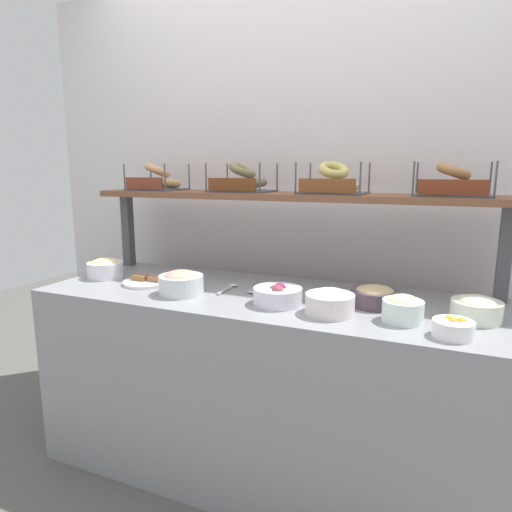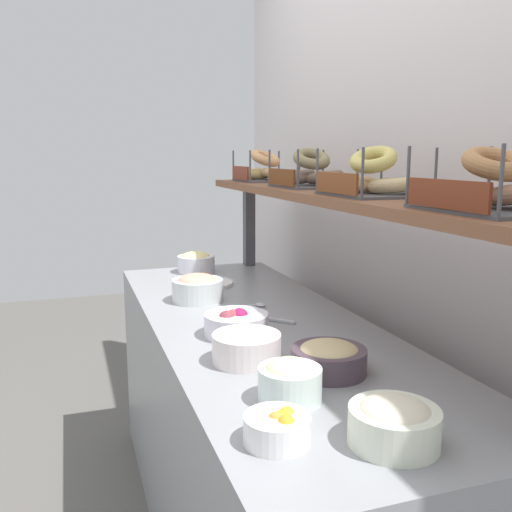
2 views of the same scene
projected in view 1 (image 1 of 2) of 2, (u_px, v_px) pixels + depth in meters
ground_plane at (263, 467)px, 2.11m from camera, size 8.00×8.00×0.00m
back_wall at (302, 206)px, 2.38m from camera, size 3.20×0.06×2.40m
deli_counter at (263, 384)px, 2.03m from camera, size 2.00×0.70×0.85m
shelf_riser_left at (128, 231)px, 2.51m from camera, size 0.05×0.05×0.40m
shelf_riser_right at (505, 255)px, 1.79m from camera, size 0.05×0.05×0.40m
upper_shelf at (285, 196)px, 2.11m from camera, size 1.96×0.32×0.03m
bowl_cream_cheese at (330, 301)px, 1.67m from camera, size 0.19×0.19×0.10m
bowl_lox_spread at (181, 282)px, 1.94m from camera, size 0.20×0.20×0.11m
bowl_scallion_spread at (403, 308)px, 1.59m from camera, size 0.15×0.15×0.10m
bowl_beet_salad at (278, 295)px, 1.79m from camera, size 0.20×0.20×0.09m
bowl_potato_salad at (476, 308)px, 1.60m from camera, size 0.18×0.18×0.09m
bowl_hummus at (375, 296)px, 1.78m from camera, size 0.19×0.19×0.08m
bowl_egg_salad at (105, 268)px, 2.24m from camera, size 0.18×0.18×0.10m
bowl_fruit_salad at (453, 328)px, 1.44m from camera, size 0.13×0.13×0.07m
serving_plate_white at (148, 281)px, 2.13m from camera, size 0.24×0.24×0.04m
serving_spoon_near_plate at (230, 287)px, 2.04m from camera, size 0.04×0.18×0.01m
serving_spoon_by_edge at (260, 291)px, 1.97m from camera, size 0.14×0.13×0.01m
bagel_basket_sesame at (157, 181)px, 2.39m from camera, size 0.28×0.25×0.15m
bagel_basket_poppy at (242, 182)px, 2.20m from camera, size 0.29×0.26×0.15m
bagel_basket_plain at (333, 183)px, 2.01m from camera, size 0.30×0.27×0.15m
bagel_basket_everything at (452, 184)px, 1.82m from camera, size 0.30×0.25×0.14m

